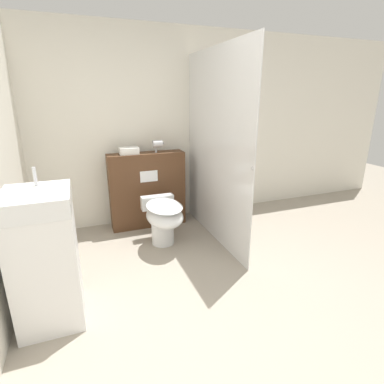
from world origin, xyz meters
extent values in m
plane|color=#9E9384|center=(0.00, 0.00, 0.00)|extent=(12.00, 12.00, 0.00)
cube|color=silver|center=(0.00, 2.34, 1.25)|extent=(8.00, 0.06, 2.50)
cube|color=#51331E|center=(-0.13, 2.10, 0.49)|extent=(0.97, 0.24, 0.98)
cube|color=white|center=(-0.13, 1.97, 0.70)|extent=(0.22, 0.01, 0.14)
cube|color=silver|center=(0.54, 1.47, 1.08)|extent=(0.01, 1.67, 2.16)
sphere|color=#B2B2B7|center=(0.54, 0.67, 1.04)|extent=(0.04, 0.04, 0.04)
cylinder|color=white|center=(-0.10, 1.51, 0.18)|extent=(0.26, 0.26, 0.36)
ellipsoid|color=white|center=(-0.10, 1.41, 0.38)|extent=(0.40, 0.57, 0.22)
ellipsoid|color=white|center=(-0.10, 1.41, 0.50)|extent=(0.39, 0.56, 0.02)
cube|color=white|center=(-0.10, 1.72, 0.44)|extent=(0.39, 0.10, 0.16)
cube|color=white|center=(-1.23, 0.62, 0.45)|extent=(0.44, 0.52, 0.90)
cube|color=white|center=(-1.23, 0.62, 0.96)|extent=(0.45, 0.53, 0.14)
cylinder|color=silver|center=(-1.23, 0.77, 1.10)|extent=(0.02, 0.02, 0.14)
cylinder|color=#B7B7BC|center=(0.02, 2.09, 1.08)|extent=(0.12, 0.09, 0.09)
cone|color=#B7B7BC|center=(0.10, 2.09, 1.08)|extent=(0.03, 0.08, 0.08)
cylinder|color=#B7B7BC|center=(0.00, 2.09, 1.02)|extent=(0.03, 0.03, 0.10)
cube|color=white|center=(-0.34, 2.11, 1.02)|extent=(0.23, 0.18, 0.08)
camera|label=1|loc=(-0.91, -1.59, 1.66)|focal=28.00mm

